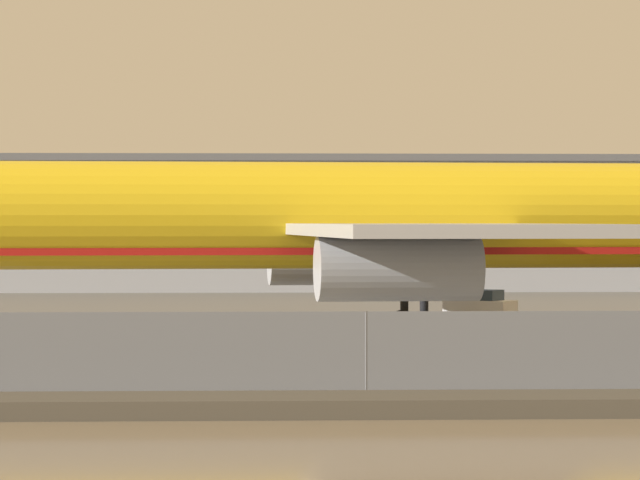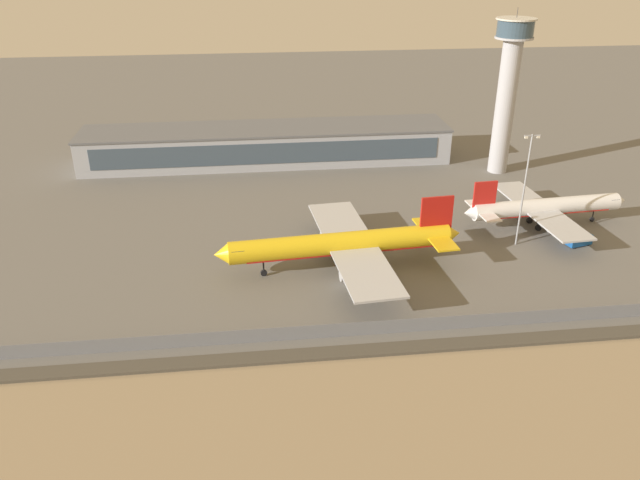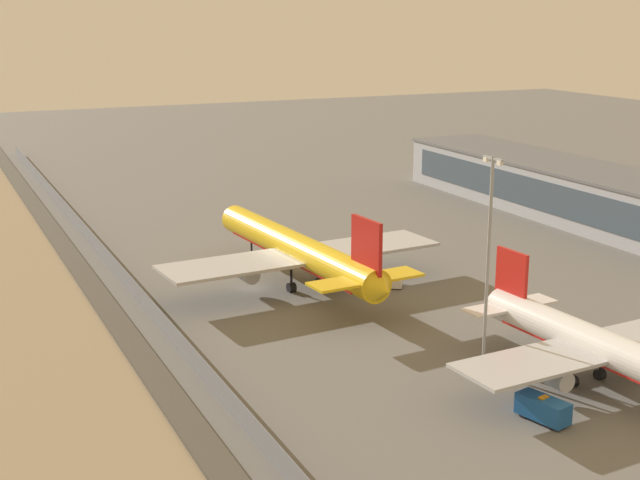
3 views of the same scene
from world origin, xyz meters
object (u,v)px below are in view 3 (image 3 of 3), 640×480
Objects in this scene: cargo_jet_yellow at (298,250)px; apron_light_mast_apron_west at (488,254)px; ops_van at (542,408)px; baggage_tug at (397,281)px; passenger_jet_white_red at (602,349)px.

apron_light_mast_apron_west is at bearing 9.16° from cargo_jet_yellow.
ops_van is 0.24× the size of apron_light_mast_apron_west.
cargo_jet_yellow is 13.44× the size of baggage_tug.
baggage_tug is 43.47m from ops_van.
ops_van is 17.27m from apron_light_mast_apron_west.
passenger_jet_white_red is at bearing 2.46° from baggage_tug.
passenger_jet_white_red is 1.63× the size of apron_light_mast_apron_west.
apron_light_mast_apron_west is (30.15, -6.34, 12.21)m from baggage_tug.
cargo_jet_yellow is 38.05m from apron_light_mast_apron_west.
passenger_jet_white_red is 14.91m from apron_light_mast_apron_west.
cargo_jet_yellow reaches higher than baggage_tug.
cargo_jet_yellow is at bearing -118.26° from baggage_tug.
ops_van is at bearing -9.25° from apron_light_mast_apron_west.
baggage_tug is 33.14m from apron_light_mast_apron_west.
passenger_jet_white_red reaches higher than ops_van.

